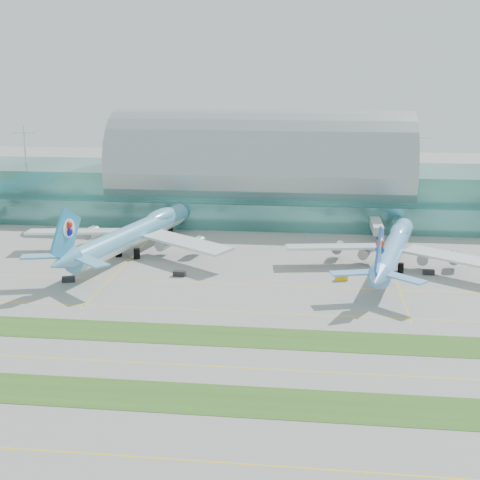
# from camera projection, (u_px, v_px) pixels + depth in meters

# --- Properties ---
(ground) EXTENTS (700.00, 700.00, 0.00)m
(ground) POSITION_uv_depth(u_px,v_px,m) (212.00, 339.00, 151.68)
(ground) COLOR gray
(ground) RESTS_ON ground
(terminal) EXTENTS (340.00, 69.10, 36.00)m
(terminal) POSITION_uv_depth(u_px,v_px,m) (261.00, 182.00, 271.81)
(terminal) COLOR #3D7A75
(terminal) RESTS_ON ground
(grass_strip_near) EXTENTS (420.00, 12.00, 0.08)m
(grass_strip_near) POSITION_uv_depth(u_px,v_px,m) (189.00, 398.00, 124.77)
(grass_strip_near) COLOR #2D591E
(grass_strip_near) RESTS_ON ground
(grass_strip_far) EXTENTS (420.00, 12.00, 0.08)m
(grass_strip_far) POSITION_uv_depth(u_px,v_px,m) (213.00, 336.00, 153.59)
(grass_strip_far) COLOR #2D591E
(grass_strip_far) RESTS_ON ground
(taxiline_a) EXTENTS (420.00, 0.35, 0.01)m
(taxiline_a) POSITION_uv_depth(u_px,v_px,m) (165.00, 459.00, 105.56)
(taxiline_a) COLOR yellow
(taxiline_a) RESTS_ON ground
(taxiline_b) EXTENTS (420.00, 0.35, 0.01)m
(taxiline_b) POSITION_uv_depth(u_px,v_px,m) (201.00, 366.00, 138.23)
(taxiline_b) COLOR yellow
(taxiline_b) RESTS_ON ground
(taxiline_c) EXTENTS (420.00, 0.35, 0.01)m
(taxiline_c) POSITION_uv_depth(u_px,v_px,m) (223.00, 311.00, 168.98)
(taxiline_c) COLOR yellow
(taxiline_c) RESTS_ON ground
(taxiline_d) EXTENTS (420.00, 0.35, 0.01)m
(taxiline_d) POSITION_uv_depth(u_px,v_px,m) (234.00, 284.00, 190.11)
(taxiline_d) COLOR yellow
(taxiline_d) RESTS_ON ground
(airliner_b) EXTENTS (72.24, 83.37, 23.25)m
(airliner_b) POSITION_uv_depth(u_px,v_px,m) (134.00, 233.00, 218.69)
(airliner_b) COLOR #5DA6CD
(airliner_b) RESTS_ON ground
(airliner_c) EXTENTS (64.43, 74.23, 20.63)m
(airliner_c) POSITION_uv_depth(u_px,v_px,m) (393.00, 248.00, 203.63)
(airliner_c) COLOR #6FB1F5
(airliner_c) RESTS_ON ground
(gse_c) EXTENTS (3.98, 2.74, 1.54)m
(gse_c) POSITION_uv_depth(u_px,v_px,m) (68.00, 279.00, 191.66)
(gse_c) COLOR black
(gse_c) RESTS_ON ground
(gse_d) EXTENTS (3.71, 2.00, 1.52)m
(gse_d) POSITION_uv_depth(u_px,v_px,m) (179.00, 274.00, 196.90)
(gse_d) COLOR black
(gse_d) RESTS_ON ground
(gse_e) EXTENTS (3.82, 2.92, 1.62)m
(gse_e) POSITION_uv_depth(u_px,v_px,m) (341.00, 278.00, 193.00)
(gse_e) COLOR gold
(gse_e) RESTS_ON ground
(gse_f) EXTENTS (3.33, 1.80, 1.43)m
(gse_f) POSITION_uv_depth(u_px,v_px,m) (429.00, 272.00, 198.35)
(gse_f) COLOR black
(gse_f) RESTS_ON ground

